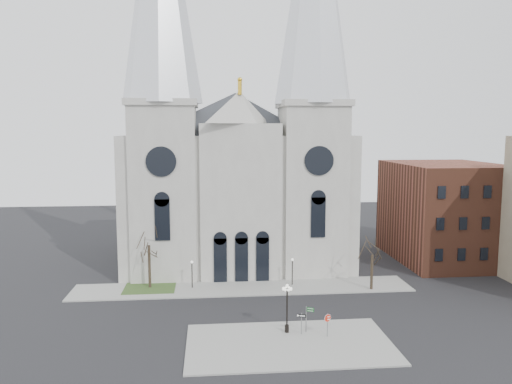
{
  "coord_description": "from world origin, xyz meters",
  "views": [
    {
      "loc": [
        -3.82,
        -46.26,
        18.65
      ],
      "look_at": [
        1.28,
        8.0,
        11.92
      ],
      "focal_mm": 35.0,
      "sensor_mm": 36.0,
      "label": 1
    }
  ],
  "objects": [
    {
      "name": "ped_lamp_right",
      "position": [
        6.0,
        11.5,
        2.33
      ],
      "size": [
        0.32,
        0.32,
        3.26
      ],
      "color": "black",
      "rests_on": "sidewalk_far"
    },
    {
      "name": "tree_right",
      "position": [
        15.0,
        9.0,
        4.47
      ],
      "size": [
        3.2,
        3.2,
        6.0
      ],
      "color": "black",
      "rests_on": "ground"
    },
    {
      "name": "cathedral",
      "position": [
        0.0,
        22.86,
        18.48
      ],
      "size": [
        33.0,
        26.66,
        54.0
      ],
      "color": "#A4A099",
      "rests_on": "ground"
    },
    {
      "name": "ground",
      "position": [
        0.0,
        0.0,
        0.0
      ],
      "size": [
        160.0,
        160.0,
        0.0
      ],
      "primitive_type": "plane",
      "color": "black",
      "rests_on": "ground"
    },
    {
      "name": "stop_sign",
      "position": [
        6.63,
        -3.92,
        1.69
      ],
      "size": [
        0.77,
        0.09,
        2.13
      ],
      "rotation": [
        0.0,
        0.0,
        0.07
      ],
      "color": "slate",
      "rests_on": "sidewalk_near"
    },
    {
      "name": "sidewalk_near",
      "position": [
        3.0,
        -5.0,
        0.07
      ],
      "size": [
        18.0,
        10.0,
        0.14
      ],
      "primitive_type": "cube",
      "color": "gray",
      "rests_on": "ground"
    },
    {
      "name": "street_name_sign",
      "position": [
        5.01,
        -2.7,
        1.57
      ],
      "size": [
        0.73,
        0.35,
        2.45
      ],
      "rotation": [
        0.0,
        0.0,
        -0.4
      ],
      "color": "slate",
      "rests_on": "sidewalk_near"
    },
    {
      "name": "tree_left",
      "position": [
        -11.0,
        12.0,
        5.58
      ],
      "size": [
        3.2,
        3.2,
        7.5
      ],
      "color": "black",
      "rests_on": "ground"
    },
    {
      "name": "globe_lamp",
      "position": [
        3.14,
        -2.62,
        3.02
      ],
      "size": [
        1.13,
        1.13,
        4.59
      ],
      "rotation": [
        0.0,
        0.0,
        0.16
      ],
      "color": "black",
      "rests_on": "sidewalk_near"
    },
    {
      "name": "one_way_sign",
      "position": [
        4.4,
        -3.15,
        1.5
      ],
      "size": [
        0.85,
        0.29,
        1.99
      ],
      "rotation": [
        0.0,
        0.0,
        -0.3
      ],
      "color": "slate",
      "rests_on": "sidewalk_near"
    },
    {
      "name": "sidewalk_far",
      "position": [
        0.0,
        11.0,
        0.07
      ],
      "size": [
        40.0,
        6.0,
        0.14
      ],
      "primitive_type": "cube",
      "color": "gray",
      "rests_on": "ground"
    },
    {
      "name": "bg_building_brick",
      "position": [
        30.0,
        22.0,
        7.0
      ],
      "size": [
        14.0,
        18.0,
        14.0
      ],
      "primitive_type": "cube",
      "color": "brown",
      "rests_on": "ground"
    },
    {
      "name": "ped_lamp_left",
      "position": [
        -6.0,
        11.5,
        2.33
      ],
      "size": [
        0.32,
        0.32,
        3.26
      ],
      "color": "black",
      "rests_on": "sidewalk_far"
    },
    {
      "name": "grass_patch",
      "position": [
        -11.0,
        12.0,
        0.09
      ],
      "size": [
        6.0,
        5.0,
        0.18
      ],
      "primitive_type": "cube",
      "color": "#2B4B20",
      "rests_on": "ground"
    }
  ]
}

